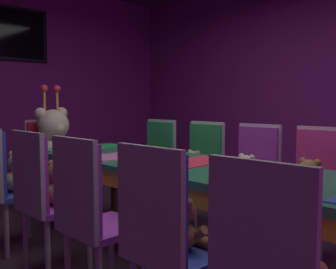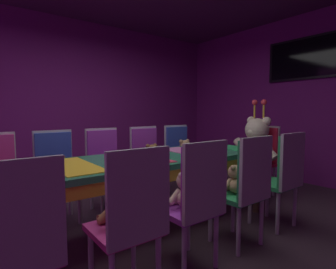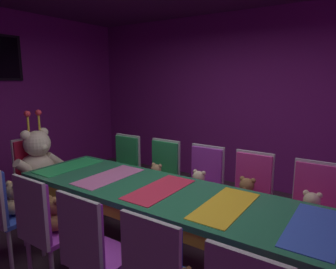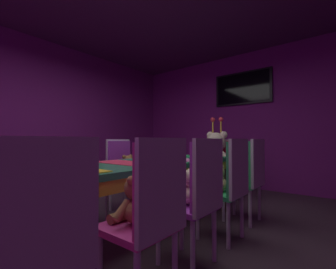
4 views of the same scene
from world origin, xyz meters
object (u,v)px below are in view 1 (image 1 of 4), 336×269
object	(u,v)px
chair_left_1	(162,229)
teddy_right_3	(192,166)
chair_left_0	(270,267)
teddy_right_2	(245,173)
chair_right_4	(157,156)
chair_left_2	(87,206)
chair_left_3	(39,188)
teddy_left_1	(183,227)
throne_chair	(47,155)
banquet_table	(188,175)
chair_right_3	(202,162)
king_teddy_bear	(54,143)
chair_right_2	(254,169)
teddy_left_0	(289,261)
teddy_left_3	(59,186)
teddy_left_4	(19,174)
wall_tv	(3,32)
teddy_right_1	(308,181)
chair_right_1	(317,177)
chair_left_4	(1,177)

from	to	relation	value
chair_left_1	teddy_right_3	xyz separation A→B (m)	(1.53, 1.15, -0.03)
chair_left_0	teddy_right_2	bearing A→B (deg)	35.89
chair_left_1	chair_right_4	size ratio (longest dim) A/B	1.00
chair_left_2	teddy_right_3	size ratio (longest dim) A/B	3.53
chair_left_3	chair_right_4	distance (m)	1.75
chair_left_1	teddy_left_1	bearing A→B (deg)	-0.00
teddy_right_2	throne_chair	size ratio (longest dim) A/B	0.30
banquet_table	teddy_right_2	world-z (taller)	banquet_table
chair_right_3	king_teddy_bear	distance (m)	1.58
chair_right_4	chair_right_2	bearing A→B (deg)	90.94
teddy_left_0	teddy_left_3	bearing A→B (deg)	89.17
chair_left_3	king_teddy_bear	size ratio (longest dim) A/B	1.10
chair_left_3	throne_chair	bearing A→B (deg)	60.53
teddy_left_4	teddy_right_2	size ratio (longest dim) A/B	1.16
banquet_table	teddy_left_3	size ratio (longest dim) A/B	9.29
chair_left_3	wall_tv	distance (m)	3.01
chair_left_3	chair_right_4	world-z (taller)	same
wall_tv	chair_right_4	bearing A→B (deg)	-66.76
teddy_left_3	chair_left_0	bearing A→B (deg)	-95.49
teddy_right_1	throne_chair	bearing A→B (deg)	-74.84
teddy_left_0	teddy_right_2	world-z (taller)	teddy_right_2
chair_right_1	teddy_right_3	size ratio (longest dim) A/B	3.53
chair_left_1	teddy_right_1	world-z (taller)	chair_left_1
throne_chair	teddy_left_1	bearing A→B (deg)	-14.53
throne_chair	king_teddy_bear	xyz separation A→B (m)	(0.00, -0.17, 0.15)
teddy_right_1	banquet_table	bearing A→B (deg)	-38.58
throne_chair	king_teddy_bear	bearing A→B (deg)	-0.00
chair_right_1	chair_right_3	world-z (taller)	same
teddy_left_0	wall_tv	bearing A→B (deg)	80.57
banquet_table	chair_left_0	bearing A→B (deg)	-126.56
chair_right_4	throne_chair	size ratio (longest dim) A/B	1.00
teddy_left_1	banquet_table	bearing A→B (deg)	40.21
chair_right_4	throne_chair	world-z (taller)	same
chair_left_3	king_teddy_bear	xyz separation A→B (m)	(0.83, 1.29, 0.15)
banquet_table	king_teddy_bear	size ratio (longest dim) A/B	3.39
banquet_table	chair_left_4	world-z (taller)	chair_left_4
chair_right_1	chair_left_0	bearing A→B (deg)	18.63
chair_left_3	chair_right_1	xyz separation A→B (m)	(1.68, -1.17, 0.00)
chair_left_1	wall_tv	size ratio (longest dim) A/B	0.84
teddy_right_2	king_teddy_bear	world-z (taller)	king_teddy_bear
chair_left_2	teddy_right_3	distance (m)	1.65
chair_left_4	chair_right_3	bearing A→B (deg)	-20.26
teddy_left_1	chair_right_3	distance (m)	1.91
chair_left_0	teddy_left_3	distance (m)	1.76
teddy_left_3	teddy_right_2	bearing A→B (deg)	-24.35
chair_right_3	banquet_table	bearing A→B (deg)	33.82
teddy_left_1	teddy_right_2	world-z (taller)	teddy_right_2
teddy_left_0	teddy_right_3	size ratio (longest dim) A/B	1.02
banquet_table	chair_left_2	xyz separation A→B (m)	(-0.85, 0.00, -0.06)
chair_right_2	chair_left_0	bearing A→B (deg)	33.51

